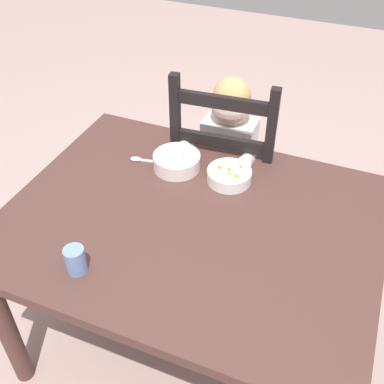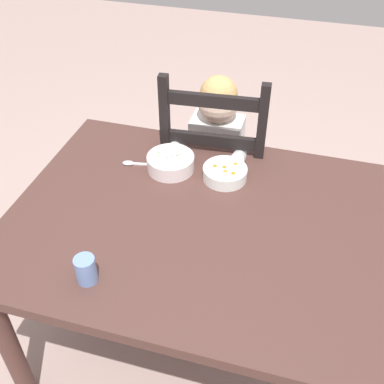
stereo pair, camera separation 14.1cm
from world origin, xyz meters
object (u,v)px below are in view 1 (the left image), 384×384
Objects in this scene: dining_table at (191,237)px; bowl_of_carrots at (229,175)px; drinking_cup at (75,260)px; spoon at (141,160)px; dining_chair at (226,178)px; bowl_of_peas at (177,161)px; child_figure at (227,150)px.

dining_table is 0.27m from bowl_of_carrots.
drinking_cup is at bearing -123.67° from dining_table.
drinking_cup is at bearing -82.00° from spoon.
drinking_cup reaches higher than bowl_of_carrots.
bowl_of_peas is (-0.11, -0.29, 0.26)m from dining_chair.
bowl_of_peas is (-0.11, -0.29, 0.11)m from child_figure.
bowl_of_carrots is (0.05, 0.24, 0.12)m from dining_table.
spoon reaches higher than dining_table.
dining_chair is at bearing 78.46° from drinking_cup.
bowl_of_carrots is (0.21, -0.00, -0.01)m from bowl_of_peas.
dining_table is 6.99× the size of bowl_of_peas.
drinking_cup is (-0.28, -0.58, 0.02)m from bowl_of_carrots.
bowl_of_carrots is (0.11, -0.29, 0.10)m from child_figure.
child_figure is at bearing 78.73° from drinking_cup.
child_figure is 0.90m from drinking_cup.
bowl_of_peas is at bearing -110.56° from dining_chair.
dining_chair is 0.41m from bowl_of_peas.
bowl_of_carrots is 0.65m from drinking_cup.
drinking_cup is at bearing -115.66° from bowl_of_carrots.
bowl_of_peas is 0.15m from spoon.
dining_chair is 1.07× the size of child_figure.
bowl_of_peas is 2.04× the size of drinking_cup.
dining_table is at bearing 56.33° from drinking_cup.
child_figure is 0.33m from bowl_of_carrots.
drinking_cup is (-0.23, -0.34, 0.14)m from dining_table.
dining_table is 0.31m from bowl_of_peas.
dining_chair is 0.40m from bowl_of_carrots.
spoon is (-0.36, -0.01, -0.02)m from bowl_of_carrots.
dining_chair reaches higher than child_figure.
dining_chair reaches higher than drinking_cup.
child_figure is 6.84× the size of spoon.
child_figure is 5.26× the size of bowl_of_peas.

